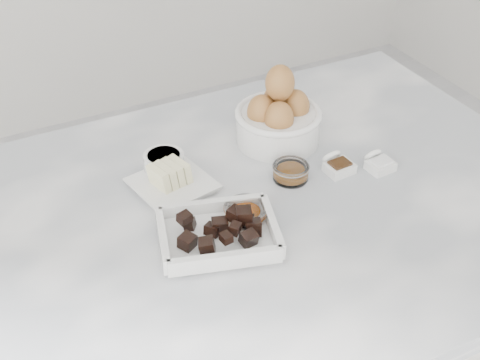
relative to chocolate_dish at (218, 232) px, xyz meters
name	(u,v)px	position (x,y,z in m)	size (l,w,h in m)	color
marble_slab	(238,220)	(0.06, 0.06, -0.04)	(1.20, 0.80, 0.04)	silver
chocolate_dish	(218,232)	(0.00, 0.00, 0.00)	(0.22, 0.19, 0.05)	white
butter_plate	(171,180)	(-0.01, 0.17, 0.00)	(0.15, 0.15, 0.05)	white
sugar_ramekin	(164,164)	(-0.01, 0.21, 0.00)	(0.07, 0.07, 0.04)	white
egg_bowl	(278,117)	(0.24, 0.22, 0.03)	(0.17, 0.17, 0.16)	white
honey_bowl	(291,172)	(0.19, 0.10, -0.01)	(0.07, 0.07, 0.03)	white
zest_bowl	(246,213)	(0.06, 0.03, 0.00)	(0.08, 0.08, 0.03)	white
vanilla_spoon	(337,165)	(0.28, 0.08, -0.01)	(0.05, 0.06, 0.04)	white
salt_spoon	(379,163)	(0.36, 0.05, -0.01)	(0.05, 0.06, 0.04)	white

